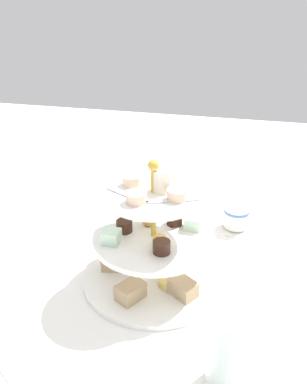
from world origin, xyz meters
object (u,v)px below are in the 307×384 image
water_glass_short_left (181,202)px  teacup_with_saucer (236,219)px  tiered_serving_stand (154,246)px  water_glass_tall_right (234,351)px

water_glass_short_left → teacup_with_saucer: water_glass_short_left is taller
water_glass_short_left → teacup_with_saucer: 0.14m
tiered_serving_stand → water_glass_short_left: bearing=89.5°
water_glass_tall_right → teacup_with_saucer: (-0.02, 0.42, -0.04)m
water_glass_short_left → tiered_serving_stand: bearing=-90.5°
water_glass_short_left → teacup_with_saucer: bearing=-11.1°
tiered_serving_stand → water_glass_tall_right: size_ratio=2.15×
water_glass_short_left → teacup_with_saucer: (0.14, -0.03, -0.01)m
tiered_serving_stand → water_glass_short_left: tiered_serving_stand is taller
tiered_serving_stand → teacup_with_saucer: 0.27m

